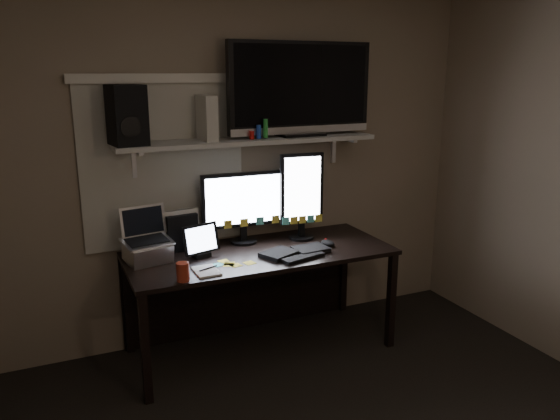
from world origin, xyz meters
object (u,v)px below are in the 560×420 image
desk (254,270)px  game_console (207,118)px  mouse (328,243)px  cup (183,272)px  monitor_landscape (243,207)px  tv (301,89)px  laptop (147,237)px  monitor_portrait (302,196)px  speaker (127,115)px  keyboard (295,251)px  tablet (201,241)px

desk → game_console: (-0.29, 0.09, 1.07)m
mouse → cup: (-1.09, -0.24, 0.03)m
desk → mouse: size_ratio=15.81×
monitor_landscape → tv: 0.92m
desk → laptop: bearing=-178.1°
desk → laptop: size_ratio=5.29×
monitor_portrait → speaker: 1.34m
monitor_landscape → laptop: 0.72m
laptop → speaker: (-0.06, 0.08, 0.76)m
game_console → mouse: bearing=-21.8°
cup → speaker: (-0.19, 0.49, 0.88)m
desk → mouse: bearing=-22.6°
mouse → keyboard: bearing=178.2°
tablet → speaker: 0.92m
keyboard → mouse: size_ratio=4.15×
keyboard → laptop: laptop is taller
laptop → tv: 1.45m
monitor_portrait → keyboard: bearing=-117.9°
desk → keyboard: size_ratio=3.81×
monitor_landscape → tablet: size_ratio=2.32×
tablet → cup: tablet is taller
keyboard → cup: size_ratio=4.24×
desk → monitor_portrait: size_ratio=2.80×
keyboard → cup: cup is taller
game_console → tablet: bearing=-128.0°
tv → game_console: size_ratio=3.68×
cup → tv: size_ratio=0.10×
cup → game_console: 1.04m
desk → keyboard: bearing=-52.4°
speaker → mouse: bearing=-19.1°
desk → monitor_landscape: size_ratio=3.01×
tv → monitor_landscape: bearing=172.7°
monitor_landscape → laptop: monitor_landscape is taller
game_console → speaker: speaker is taller
monitor_portrait → laptop: (-1.13, -0.06, -0.15)m
monitor_landscape → keyboard: 0.50m
monitor_portrait → mouse: monitor_portrait is taller
monitor_portrait → speaker: size_ratio=1.75×
keyboard → monitor_portrait: bearing=42.7°
desk → cup: cup is taller
monitor_landscape → monitor_portrait: size_ratio=0.93×
monitor_portrait → game_console: size_ratio=2.20×
mouse → game_console: 1.20m
monitor_landscape → laptop: size_ratio=1.76×
cup → tablet: bearing=60.1°
monitor_landscape → mouse: 0.65m
monitor_landscape → speaker: bearing=-174.1°
monitor_landscape → keyboard: monitor_landscape is taller
laptop → cup: (0.13, -0.41, -0.11)m
laptop → tv: bearing=-6.2°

